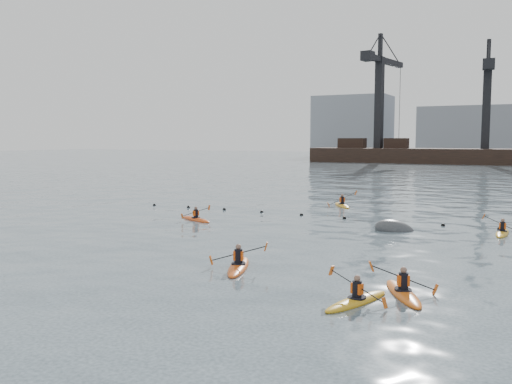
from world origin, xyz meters
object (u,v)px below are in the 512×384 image
Objects in this scene: kayaker_2 at (196,219)px; kayaker_1 at (357,300)px; mooring_buoy at (395,230)px; kayaker_3 at (502,232)px; kayaker_5 at (342,205)px; kayaker_0 at (238,265)px; kayaker_4 at (403,292)px.

kayaker_1 is at bearing -105.27° from kayaker_2.
kayaker_3 is at bearing 14.94° from mooring_buoy.
kayaker_5 reaches higher than mooring_buoy.
kayaker_2 is 1.01× the size of kayaker_3.
kayaker_0 is 12.98m from kayaker_2.
kayaker_2 is 0.97× the size of kayaker_5.
kayaker_1 is 1.38× the size of mooring_buoy.
kayaker_2 is 17.58m from kayaker_3.
kayaker_0 is 1.06× the size of kayaker_4.
kayaker_4 reaches higher than mooring_buoy.
kayaker_4 is at bearing -100.59° from kayaker_5.
kayaker_0 is at bearing 175.55° from kayaker_1.
kayaker_5 is (-2.50, 20.85, -0.00)m from kayaker_0.
kayaker_3 is (8.86, 13.09, -0.01)m from kayaker_0.
kayaker_3 is 1.32× the size of mooring_buoy.
kayaker_3 is (17.28, 3.22, -0.00)m from kayaker_2.
mooring_buoy is at bearing 116.60° from kayaker_1.
kayaker_0 is 6.57m from kayaker_4.
mooring_buoy is at bearing 52.89° from kayaker_0.
kayaker_4 is at bearing -97.19° from kayaker_3.
kayaker_1 is 14.11m from mooring_buoy.
kayaker_0 is at bearing -113.44° from kayaker_2.
kayaker_1 reaches higher than mooring_buoy.
kayaker_0 is 15.80m from kayaker_3.
kayaker_1 is at bearing -100.21° from kayaker_3.
kayaker_4 is (1.09, 1.50, 0.01)m from kayaker_1.
kayaker_2 is at bearing -171.48° from mooring_buoy.
kayaker_1 is 0.97× the size of kayaker_4.
kayaker_5 is (-9.01, 21.67, -0.00)m from kayaker_4.
kayaker_0 is 1.09× the size of kayaker_1.
kayaker_0 is at bearing -116.35° from kayaker_5.
kayaker_1 is 24.49m from kayaker_5.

